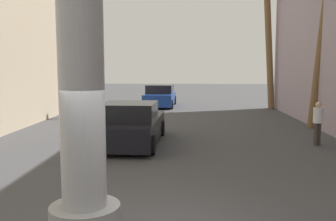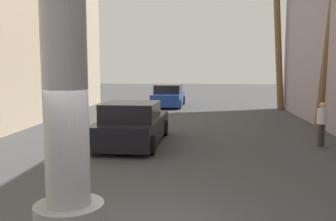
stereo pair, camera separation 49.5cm
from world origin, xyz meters
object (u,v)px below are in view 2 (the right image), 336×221
object	(u,v)px
car_lead	(132,125)
pedestrian_mid_right	(322,121)
palm_tree_far_right	(278,28)
palm_tree_mid_right	(329,31)
pedestrian_far_left	(77,100)
car_far	(169,96)

from	to	relation	value
car_lead	pedestrian_mid_right	bearing A→B (deg)	1.16
car_lead	palm_tree_far_right	world-z (taller)	palm_tree_far_right
car_lead	palm_tree_mid_right	distance (m)	9.73
palm_tree_mid_right	pedestrian_mid_right	xyz separation A→B (m)	(-1.31, -3.84, -3.46)
pedestrian_far_left	pedestrian_mid_right	bearing A→B (deg)	-30.53
palm_tree_far_right	palm_tree_mid_right	size ratio (longest dim) A/B	1.36
car_lead	pedestrian_far_left	bearing A→B (deg)	123.23
palm_tree_mid_right	car_lead	bearing A→B (deg)	-153.78
car_far	palm_tree_mid_right	bearing A→B (deg)	-48.87
car_lead	pedestrian_mid_right	distance (m)	6.77
palm_tree_far_right	pedestrian_far_left	world-z (taller)	palm_tree_far_right
palm_tree_far_right	pedestrian_mid_right	bearing A→B (deg)	-93.15
car_lead	car_far	bearing A→B (deg)	89.39
palm_tree_mid_right	pedestrian_far_left	xyz separation A→B (m)	(-12.49, 2.75, -3.42)
palm_tree_mid_right	pedestrian_far_left	bearing A→B (deg)	167.59
palm_tree_mid_right	pedestrian_far_left	size ratio (longest dim) A/B	4.13
car_lead	palm_tree_mid_right	xyz separation A→B (m)	(8.08, 3.98, 3.68)
palm_tree_far_right	pedestrian_mid_right	size ratio (longest dim) A/B	5.86
palm_tree_far_right	palm_tree_mid_right	distance (m)	8.17
car_lead	palm_tree_far_right	distance (m)	14.91
palm_tree_mid_right	car_far	bearing A→B (deg)	131.13
car_lead	palm_tree_far_right	xyz separation A→B (m)	(7.42, 12.06, 4.66)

